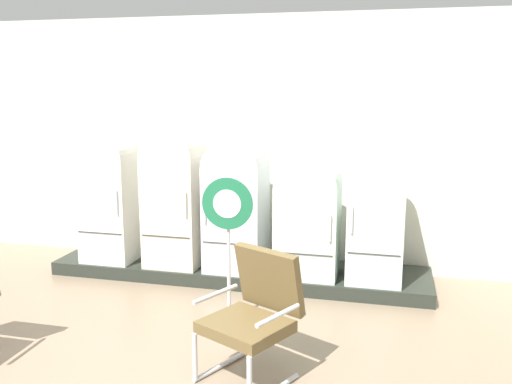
% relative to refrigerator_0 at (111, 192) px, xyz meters
% --- Properties ---
extents(back_wall, '(11.76, 0.12, 3.11)m').
position_rel_refrigerator_0_xyz_m(back_wall, '(1.58, 0.77, 0.58)').
color(back_wall, silver).
rests_on(back_wall, ground).
extents(display_plinth, '(4.47, 0.95, 0.15)m').
position_rel_refrigerator_0_xyz_m(display_plinth, '(1.58, 0.13, -0.91)').
color(display_plinth, '#292F28').
rests_on(display_plinth, ground).
extents(refrigerator_0, '(0.61, 0.64, 1.57)m').
position_rel_refrigerator_0_xyz_m(refrigerator_0, '(0.00, 0.00, 0.00)').
color(refrigerator_0, white).
rests_on(refrigerator_0, display_plinth).
extents(refrigerator_1, '(0.64, 0.62, 1.62)m').
position_rel_refrigerator_0_xyz_m(refrigerator_1, '(0.83, -0.01, 0.03)').
color(refrigerator_1, silver).
rests_on(refrigerator_1, display_plinth).
extents(refrigerator_2, '(0.66, 0.64, 1.54)m').
position_rel_refrigerator_0_xyz_m(refrigerator_2, '(1.58, 0.00, -0.02)').
color(refrigerator_2, white).
rests_on(refrigerator_2, display_plinth).
extents(refrigerator_3, '(0.69, 0.62, 1.37)m').
position_rel_refrigerator_0_xyz_m(refrigerator_3, '(2.42, -0.01, -0.12)').
color(refrigerator_3, silver).
rests_on(refrigerator_3, display_plinth).
extents(refrigerator_4, '(0.59, 0.63, 1.49)m').
position_rel_refrigerator_0_xyz_m(refrigerator_4, '(3.16, -0.00, -0.04)').
color(refrigerator_4, silver).
rests_on(refrigerator_4, display_plinth).
extents(armchair_right, '(0.85, 0.87, 1.02)m').
position_rel_refrigerator_0_xyz_m(armchair_right, '(2.31, -2.05, -0.44)').
color(armchair_right, silver).
rests_on(armchair_right, ground).
extents(sign_stand, '(0.50, 0.32, 1.43)m').
position_rel_refrigerator_0_xyz_m(sign_stand, '(1.82, -1.12, -0.26)').
color(sign_stand, '#2D2D30').
rests_on(sign_stand, ground).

